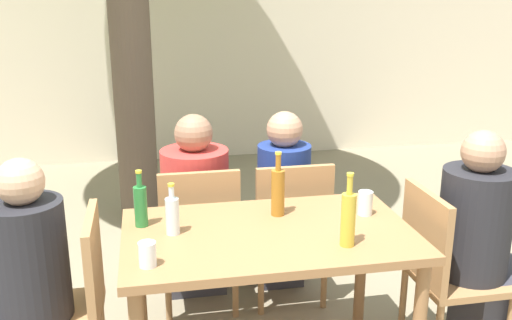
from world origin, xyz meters
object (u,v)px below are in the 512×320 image
patio_chair_3 (289,225)px  dining_table_front (268,250)px  person_seated_0 (13,304)px  green_bottle_0 (141,205)px  person_seated_1 (486,256)px  person_seated_3 (280,209)px  amber_bottle_2 (278,191)px  oil_cruet_1 (348,218)px  water_bottle_3 (172,215)px  drinking_glass_0 (147,254)px  patio_chair_0 (70,300)px  patio_chair_2 (199,232)px  patio_chair_1 (443,264)px  person_seated_2 (195,214)px  drinking_glass_1 (365,203)px

patio_chair_3 → dining_table_front: bearing=67.4°
person_seated_0 → green_bottle_0: 0.68m
person_seated_1 → person_seated_3: person_seated_1 is taller
person_seated_3 → amber_bottle_2: person_seated_3 is taller
oil_cruet_1 → water_bottle_3: 0.78m
person_seated_1 → green_bottle_0: size_ratio=4.37×
amber_bottle_2 → drinking_glass_0: 0.76m
patio_chair_0 → green_bottle_0: (0.32, 0.17, 0.36)m
person_seated_1 → green_bottle_0: person_seated_1 is taller
person_seated_1 → patio_chair_2: bearing=65.4°
patio_chair_2 → oil_cruet_1: bearing=123.5°
drinking_glass_0 → patio_chair_0: bearing=144.7°
patio_chair_1 → person_seated_2: 1.45m
dining_table_front → person_seated_0: 1.14m
patio_chair_0 → drinking_glass_1: size_ratio=7.51×
amber_bottle_2 → patio_chair_2: bearing=127.6°
green_bottle_0 → water_bottle_3: bearing=-40.6°
person_seated_3 → amber_bottle_2: size_ratio=3.58×
person_seated_0 → person_seated_1: bearing=90.0°
patio_chair_2 → person_seated_3: bearing=-155.6°
patio_chair_2 → amber_bottle_2: bearing=127.6°
patio_chair_0 → amber_bottle_2: amber_bottle_2 is taller
person_seated_3 → drinking_glass_0: bearing=54.1°
patio_chair_3 → drinking_glass_1: patio_chair_3 is taller
patio_chair_0 → patio_chair_1: (1.79, 0.00, 0.00)m
person_seated_1 → person_seated_2: person_seated_1 is taller
water_bottle_3 → oil_cruet_1: bearing=-20.1°
person_seated_1 → drinking_glass_0: 1.71m
patio_chair_1 → patio_chair_2: same height
person_seated_1 → drinking_glass_1: (-0.62, 0.10, 0.29)m
person_seated_1 → drinking_glass_0: person_seated_1 is taller
green_bottle_0 → drinking_glass_0: bearing=-86.8°
person_seated_2 → person_seated_3: size_ratio=1.00×
person_seated_2 → oil_cruet_1: 1.27m
dining_table_front → patio_chair_2: size_ratio=1.48×
patio_chair_2 → water_bottle_3: size_ratio=3.73×
person_seated_0 → person_seated_1: size_ratio=0.98×
green_bottle_0 → drinking_glass_0: size_ratio=2.66×
patio_chair_1 → drinking_glass_0: bearing=99.7°
patio_chair_3 → oil_cruet_1: (0.03, -0.85, 0.38)m
dining_table_front → person_seated_1: 1.13m
patio_chair_2 → person_seated_1: size_ratio=0.75×
patio_chair_1 → patio_chair_3: bearing=44.7°
patio_chair_1 → person_seated_1: (0.23, -0.00, 0.03)m
person_seated_2 → patio_chair_1: bearing=143.2°
patio_chair_1 → person_seated_0: 2.02m
patio_chair_2 → person_seated_1: person_seated_1 is taller
patio_chair_2 → person_seated_2: bearing=-90.0°
patio_chair_0 → patio_chair_1: size_ratio=1.00×
patio_chair_1 → patio_chair_3: (-0.63, 0.64, 0.00)m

